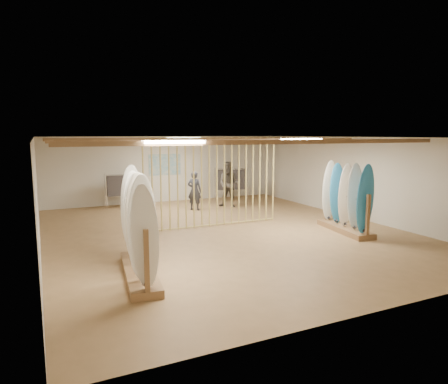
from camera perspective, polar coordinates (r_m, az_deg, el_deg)
name	(u,v)px	position (r m, az deg, el deg)	size (l,w,h in m)	color
floor	(224,232)	(12.00, 0.00, -5.68)	(12.00, 12.00, 0.00)	#9E774C
ceiling	(224,137)	(11.65, 0.00, 7.81)	(12.00, 12.00, 0.00)	#98968F
wall_back	(165,169)	(17.34, -8.46, 3.23)	(12.00, 12.00, 0.00)	beige
wall_front	(383,228)	(6.88, 21.81, -4.85)	(12.00, 12.00, 0.00)	beige
wall_left	(37,196)	(10.65, -25.15, -0.57)	(12.00, 12.00, 0.00)	beige
wall_right	(354,178)	(14.57, 18.11, 1.98)	(12.00, 12.00, 0.00)	beige
ceiling_slats	(224,140)	(11.65, 0.00, 7.42)	(9.50, 6.12, 0.10)	olive
light_panels	(224,139)	(11.65, 0.00, 7.52)	(1.20, 0.35, 0.06)	white
bamboo_partition	(213,182)	(12.47, -1.56, 1.39)	(4.45, 0.05, 2.78)	tan
poster	(165,165)	(17.30, -8.46, 3.89)	(1.40, 0.03, 0.90)	teal
rack_left	(139,242)	(8.34, -12.11, -6.96)	(0.90, 2.68, 2.12)	olive
rack_right	(345,208)	(12.41, 16.96, -2.16)	(0.91, 2.30, 2.13)	olive
clothing_rack_a	(122,186)	(16.16, -14.35, 0.90)	(1.28, 0.35, 1.37)	silver
clothing_rack_b	(231,180)	(17.16, 1.05, 1.78)	(1.34, 0.64, 1.47)	silver
shopper_a	(194,188)	(15.29, -4.24, 0.57)	(0.62, 0.42, 1.70)	#2B2C34
shopper_b	(229,181)	(15.85, 0.75, 1.52)	(1.00, 0.78, 2.06)	#38322B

